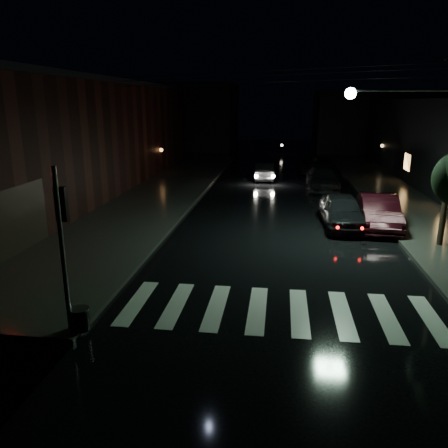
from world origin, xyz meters
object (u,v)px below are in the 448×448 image
(parked_car_b, at_px, (379,212))
(oncoming_car, at_px, (265,171))
(parked_car_c, at_px, (322,178))
(parked_car_a, at_px, (342,211))
(parked_car_d, at_px, (315,164))

(parked_car_b, xyz_separation_m, oncoming_car, (-5.88, 12.61, -0.12))
(parked_car_b, relative_size, parked_car_c, 0.94)
(parked_car_a, xyz_separation_m, parked_car_c, (-0.10, 9.62, -0.05))
(parked_car_c, relative_size, oncoming_car, 1.26)
(parked_car_a, bearing_deg, parked_car_d, 88.33)
(parked_car_c, height_order, parked_car_d, parked_car_c)
(parked_car_b, distance_m, oncoming_car, 13.92)
(parked_car_c, xyz_separation_m, parked_car_d, (0.00, 7.19, -0.03))
(parked_car_a, bearing_deg, parked_car_b, 1.43)
(parked_car_b, height_order, parked_car_d, parked_car_b)
(parked_car_c, distance_m, parked_car_d, 7.19)
(parked_car_a, distance_m, parked_car_b, 1.71)
(parked_car_d, height_order, oncoming_car, parked_car_d)
(parked_car_d, bearing_deg, parked_car_a, -83.10)
(parked_car_c, distance_m, oncoming_car, 5.12)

